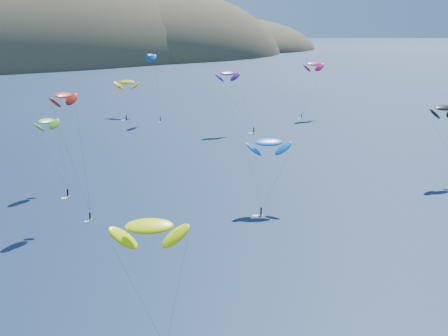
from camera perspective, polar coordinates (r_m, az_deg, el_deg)
kitesurfer_2 at (r=84.26m, az=-6.85°, el=-5.32°), size 11.09×12.22×17.81m
kitesurfer_3 at (r=157.66m, az=-15.92°, el=4.12°), size 8.37×13.76×19.06m
kitesurfer_4 at (r=250.05m, az=-6.71°, el=10.20°), size 8.33×9.16×28.22m
kitesurfer_5 at (r=138.52m, az=4.11°, el=2.36°), size 11.54×9.64×17.36m
kitesurfer_6 at (r=226.74m, az=0.31°, el=8.66°), size 11.55×11.18×23.77m
kitesurfer_7 at (r=170.18m, az=19.49°, el=5.21°), size 9.29×11.29×21.30m
kitesurfer_8 at (r=262.22m, az=8.17°, el=9.41°), size 13.27×6.12×24.69m
kitesurfer_9 at (r=134.01m, az=-14.50°, el=6.44°), size 8.35×9.99×28.14m
kitesurfer_11 at (r=264.79m, az=-8.89°, el=7.78°), size 11.40×16.71×17.02m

